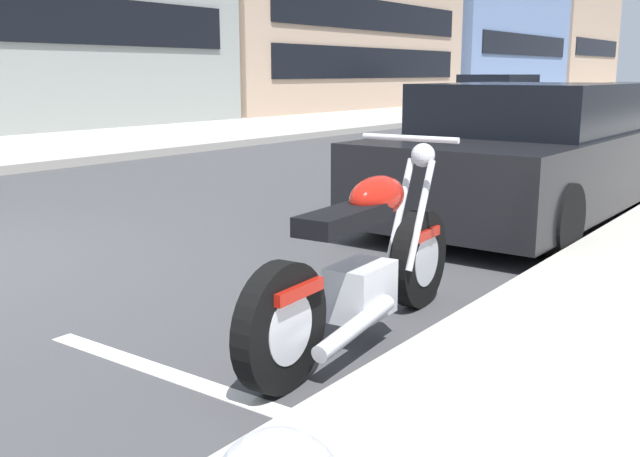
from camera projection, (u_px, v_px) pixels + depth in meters
sidewalk_far_curb at (255, 128)px, 18.83m from camera, size 120.00×5.00×0.14m
parking_stall_stripe at (198, 384)px, 3.53m from camera, size 0.12×2.20×0.01m
parked_motorcycle at (363, 267)px, 4.03m from camera, size 2.15×0.62×1.11m
parked_car_across_street at (528, 156)px, 7.40m from camera, size 4.32×1.93×1.37m
car_opposite_curb at (498, 99)px, 22.79m from camera, size 4.69×1.98×1.42m
townhouse_far_uphill at (270, 6)px, 29.80m from camera, size 14.53×10.36×8.29m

